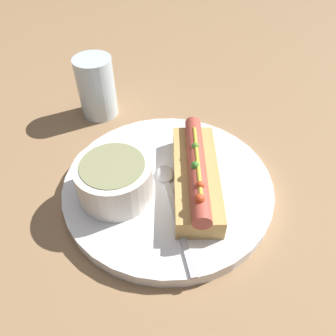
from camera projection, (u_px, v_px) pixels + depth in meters
ground_plane at (168, 190)px, 0.47m from camera, size 4.00×4.00×0.00m
dinner_plate at (168, 186)px, 0.46m from camera, size 0.29×0.29×0.02m
hot_dog at (196, 174)px, 0.44m from camera, size 0.18×0.13×0.05m
soup_bowl at (114, 178)px, 0.42m from camera, size 0.10×0.10×0.05m
spoon at (170, 191)px, 0.44m from camera, size 0.15×0.12×0.01m
drinking_glass at (96, 87)px, 0.57m from camera, size 0.06×0.06×0.11m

